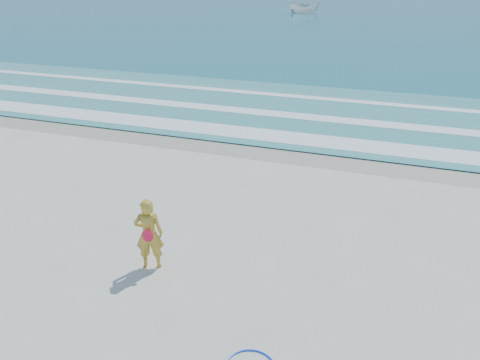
% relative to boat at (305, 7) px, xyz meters
% --- Properties ---
extents(ground, '(400.00, 400.00, 0.00)m').
position_rel_boat_xyz_m(ground, '(9.80, -60.39, -0.85)').
color(ground, silver).
rests_on(ground, ground).
extents(wet_sand, '(400.00, 2.40, 0.00)m').
position_rel_boat_xyz_m(wet_sand, '(9.80, -51.39, -0.85)').
color(wet_sand, '#B2A893').
rests_on(wet_sand, ground).
extents(shallow, '(400.00, 10.00, 0.01)m').
position_rel_boat_xyz_m(shallow, '(9.80, -46.39, -0.81)').
color(shallow, '#59B7AD').
rests_on(shallow, ocean).
extents(foam_near, '(400.00, 1.40, 0.01)m').
position_rel_boat_xyz_m(foam_near, '(9.80, -50.09, -0.80)').
color(foam_near, white).
rests_on(foam_near, shallow).
extents(foam_mid, '(400.00, 0.90, 0.01)m').
position_rel_boat_xyz_m(foam_mid, '(9.80, -47.19, -0.80)').
color(foam_mid, white).
rests_on(foam_mid, shallow).
extents(foam_far, '(400.00, 0.60, 0.01)m').
position_rel_boat_xyz_m(foam_far, '(9.80, -43.89, -0.80)').
color(foam_far, white).
rests_on(foam_far, shallow).
extents(boat, '(4.50, 2.95, 1.63)m').
position_rel_boat_xyz_m(boat, '(0.00, 0.00, 0.00)').
color(boat, white).
rests_on(boat, ocean).
extents(woman, '(0.73, 0.60, 1.70)m').
position_rel_boat_xyz_m(woman, '(8.78, -59.38, -0.00)').
color(woman, gold).
rests_on(woman, ground).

